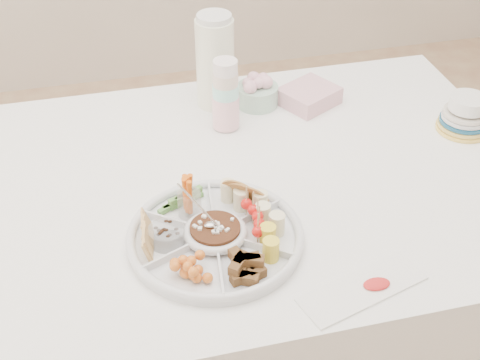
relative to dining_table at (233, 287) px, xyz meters
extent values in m
cube|color=white|center=(0.00, 0.00, 0.00)|extent=(1.52, 1.02, 0.76)
cylinder|color=silver|center=(-0.09, -0.21, 0.40)|extent=(0.50, 0.50, 0.04)
cylinder|color=black|center=(-0.09, -0.21, 0.41)|extent=(0.14, 0.14, 0.04)
cylinder|color=beige|center=(0.04, 0.24, 0.48)|extent=(0.07, 0.07, 0.20)
cylinder|color=white|center=(0.04, 0.37, 0.52)|extent=(0.11, 0.11, 0.28)
cylinder|color=#A3E8B5|center=(0.15, 0.33, 0.42)|extent=(0.14, 0.14, 0.09)
cube|color=#E0A6B3|center=(0.30, 0.30, 0.40)|extent=(0.19, 0.18, 0.05)
cylinder|color=#D5B951|center=(0.66, 0.07, 0.43)|extent=(0.19, 0.19, 0.09)
cube|color=white|center=(0.17, -0.42, 0.38)|extent=(0.29, 0.16, 0.01)
camera|label=1|loc=(-0.29, -1.27, 1.37)|focal=50.00mm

